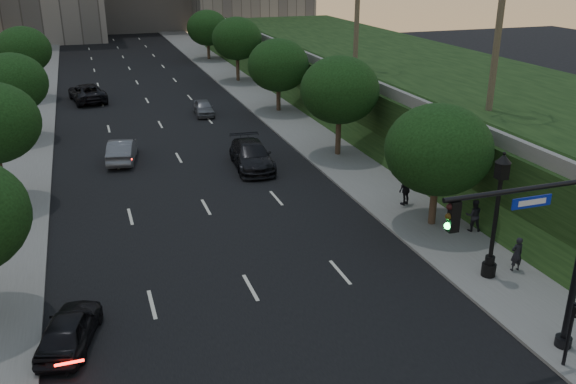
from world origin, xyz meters
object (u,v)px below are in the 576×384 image
object	(u,v)px
sedan_far_left	(87,93)
sedan_near_right	(252,156)
sedan_far_right	(203,108)
street_lamp	(495,222)
pedestrian_c	(406,189)
pedestrian_a	(517,254)
sedan_mid_left	(122,150)
sedan_near_left	(69,329)
pedestrian_b	(474,215)
traffic_signal_mast	(553,260)

from	to	relation	value
sedan_far_left	sedan_near_right	size ratio (longest dim) A/B	1.05
sedan_far_right	street_lamp	bearing A→B (deg)	-76.07
sedan_near_right	pedestrian_c	xyz separation A→B (m)	(6.10, -8.93, 0.20)
pedestrian_a	pedestrian_c	xyz separation A→B (m)	(-0.84, 8.04, 0.10)
sedan_mid_left	sedan_far_right	distance (m)	12.85
pedestrian_a	street_lamp	bearing A→B (deg)	2.45
sedan_mid_left	pedestrian_c	world-z (taller)	pedestrian_c
sedan_near_left	sedan_far_left	bearing A→B (deg)	-76.78
sedan_far_left	pedestrian_c	distance (m)	35.43
street_lamp	sedan_near_right	bearing A→B (deg)	108.20
sedan_near_left	pedestrian_b	bearing A→B (deg)	-154.09
traffic_signal_mast	pedestrian_b	xyz separation A→B (m)	(3.66, 9.07, -2.71)
pedestrian_a	traffic_signal_mast	bearing A→B (deg)	60.80
sedan_near_right	sedan_far_right	size ratio (longest dim) A/B	1.50
pedestrian_b	pedestrian_a	bearing A→B (deg)	102.78
traffic_signal_mast	pedestrian_a	world-z (taller)	traffic_signal_mast
sedan_near_right	sedan_far_right	distance (m)	14.47
sedan_mid_left	pedestrian_b	xyz separation A→B (m)	(15.28, -16.99, 0.21)
sedan_mid_left	sedan_far_left	size ratio (longest dim) A/B	0.77
street_lamp	sedan_near_right	size ratio (longest dim) A/B	1.00
traffic_signal_mast	sedan_far_left	bearing A→B (deg)	106.41
pedestrian_c	pedestrian_a	bearing A→B (deg)	76.56
traffic_signal_mast	pedestrian_c	distance (m)	13.53
sedan_mid_left	pedestrian_b	bearing A→B (deg)	142.51
sedan_far_right	sedan_near_left	bearing A→B (deg)	-106.07
sedan_near_right	sedan_mid_left	bearing A→B (deg)	157.01
sedan_far_right	pedestrian_c	xyz separation A→B (m)	(6.29, -23.39, 0.38)
street_lamp	sedan_near_left	distance (m)	16.85
pedestrian_b	sedan_near_left	bearing A→B (deg)	31.79
pedestrian_b	pedestrian_c	distance (m)	4.27
sedan_far_right	sedan_mid_left	bearing A→B (deg)	-122.30
traffic_signal_mast	sedan_near_right	world-z (taller)	traffic_signal_mast
sedan_near_left	sedan_near_right	bearing A→B (deg)	-108.55
street_lamp	pedestrian_c	size ratio (longest dim) A/B	3.23
sedan_mid_left	pedestrian_b	distance (m)	22.85
traffic_signal_mast	sedan_mid_left	distance (m)	28.68
pedestrian_a	pedestrian_b	distance (m)	4.07
sedan_far_left	sedan_near_right	xyz separation A→B (m)	(9.33, -22.97, -0.01)
sedan_near_left	traffic_signal_mast	bearing A→B (deg)	174.92
sedan_far_right	pedestrian_b	xyz separation A→B (m)	(7.76, -27.41, 0.32)
sedan_far_left	sedan_near_right	bearing A→B (deg)	103.52
sedan_mid_left	pedestrian_a	distance (m)	25.62
sedan_mid_left	pedestrian_c	xyz separation A→B (m)	(13.81, -12.98, 0.27)
traffic_signal_mast	pedestrian_c	size ratio (longest dim) A/B	4.03
sedan_mid_left	sedan_far_right	world-z (taller)	sedan_mid_left
traffic_signal_mast	sedan_near_right	distance (m)	22.54
pedestrian_c	sedan_near_right	bearing A→B (deg)	-75.06
sedan_far_left	sedan_far_right	bearing A→B (deg)	128.49
pedestrian_c	sedan_mid_left	bearing A→B (deg)	-62.61
sedan_far_left	pedestrian_a	world-z (taller)	pedestrian_a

